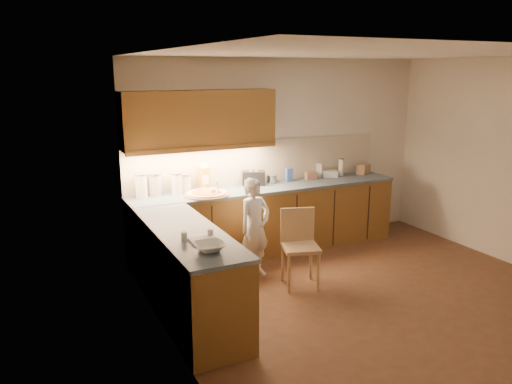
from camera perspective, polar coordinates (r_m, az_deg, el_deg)
room at (r=5.35m, az=13.53°, el=5.18°), size 4.54×4.50×2.62m
l_counter at (r=6.19m, az=-1.22°, el=-4.88°), size 3.77×2.62×0.92m
backsplash at (r=6.87m, az=0.31°, el=3.48°), size 3.75×0.02×0.58m
upper_cabinets at (r=6.29m, az=-6.47°, el=8.30°), size 1.95×0.36×0.73m
pizza_on_board at (r=6.22m, az=-5.63°, el=-0.20°), size 0.55×0.55×0.22m
child at (r=5.96m, az=-0.16°, el=-4.14°), size 0.50×0.40×1.21m
wooden_chair at (r=5.80m, az=4.97°, el=-5.66°), size 0.50×0.50×0.89m
mixing_bowl at (r=4.36m, az=-5.33°, el=-6.25°), size 0.30×0.30×0.07m
canister_a at (r=6.22m, az=-12.98°, el=0.72°), size 0.15×0.15×0.30m
canister_b at (r=6.30m, az=-11.49°, el=0.87°), size 0.16×0.16×0.28m
canister_c at (r=6.33m, az=-9.05°, el=0.99°), size 0.14×0.14×0.27m
canister_d at (r=6.40m, az=-8.07°, el=1.03°), size 0.15×0.15×0.24m
oil_jug at (r=6.48m, az=-5.92°, el=1.60°), size 0.14×0.12×0.35m
toaster at (r=6.74m, az=-0.29°, el=1.61°), size 0.34×0.27×0.20m
steel_pot at (r=6.88m, az=1.80°, el=1.52°), size 0.15×0.15×0.11m
blue_box at (r=6.99m, az=3.79°, el=1.97°), size 0.09×0.07×0.19m
card_box_a at (r=7.15m, az=6.24°, el=1.89°), size 0.16×0.12×0.11m
white_bottle at (r=7.31m, az=7.22°, el=2.48°), size 0.09×0.09×0.20m
flat_pack at (r=7.35m, az=8.38°, el=2.05°), size 0.26×0.22×0.09m
tall_jar at (r=7.44m, az=9.70°, el=2.82°), size 0.08×0.08×0.26m
card_box_b at (r=7.66m, az=12.15°, el=2.58°), size 0.23×0.21×0.14m
dough_cloth at (r=4.60m, az=-5.98°, el=-5.48°), size 0.26×0.21×0.02m
spice_jar_a at (r=4.63m, az=-8.23°, el=-5.03°), size 0.06×0.06×0.08m
spice_jar_b at (r=4.71m, az=-5.24°, el=-4.69°), size 0.06×0.06×0.07m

